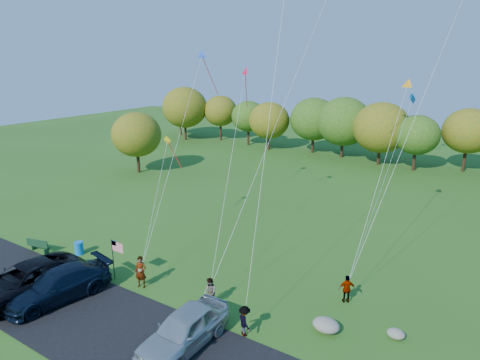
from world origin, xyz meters
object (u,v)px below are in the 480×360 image
Objects in this scene: minivan_dark at (26,281)px; minivan_silver at (184,329)px; flyer_c at (245,321)px; park_bench at (38,245)px; flyer_a at (141,272)px; flyer_d at (347,289)px; flyer_b at (210,292)px; minivan_navy at (58,285)px; trash_barrel at (79,248)px.

minivan_dark is 10.31m from minivan_silver.
park_bench is (-16.69, 0.00, -0.27)m from flyer_c.
flyer_a is at bearing -11.70° from park_bench.
flyer_b is at bearing 1.74° from flyer_d.
minivan_navy reaches higher than trash_barrel.
minivan_navy is 10.64m from flyer_c.
flyer_b reaches higher than park_bench.
minivan_dark is 4.03× the size of flyer_d.
flyer_b is 7.41m from flyer_d.
trash_barrel is (-2.07, 4.99, -0.51)m from minivan_dark.
minivan_silver is (8.39, 0.67, 0.04)m from minivan_navy.
minivan_dark is at bearing -146.84° from minivan_navy.
flyer_a is 1.24× the size of flyer_c.
trash_barrel is at bearing 30.48° from flyer_c.
flyer_a reaches higher than minivan_silver.
flyer_c reaches higher than trash_barrel.
flyer_a is at bearing -8.71° from flyer_d.
minivan_navy is at bearing -175.57° from minivan_silver.
flyer_c is (7.43, -0.53, -0.19)m from flyer_a.
flyer_b is (4.51, 0.62, -0.16)m from flyer_a.
flyer_a is (-5.58, 2.77, 0.03)m from minivan_silver.
flyer_a reaches higher than flyer_b.
minivan_silver reaches higher than park_bench.
flyer_a reaches higher than trash_barrel.
flyer_b reaches higher than trash_barrel.
park_bench is (-13.77, -1.15, -0.29)m from flyer_b.
flyer_b is at bearing 14.33° from flyer_c.
minivan_dark is 1.12× the size of minivan_navy.
minivan_silver reaches higher than trash_barrel.
trash_barrel is (-17.24, -4.12, -0.36)m from flyer_d.
minivan_navy reaches higher than flyer_d.
flyer_c is (1.85, 2.24, -0.16)m from minivan_silver.
minivan_silver is 6.23m from flyer_a.
flyer_a is 1.14× the size of park_bench.
flyer_b is (7.32, 4.06, -0.10)m from minivan_navy.
minivan_silver is 12.79m from trash_barrel.
flyer_a is at bearing -6.79° from trash_barrel.
minivan_silver reaches higher than minivan_navy.
minivan_navy is 3.60× the size of flyer_b.
flyer_c is (10.24, 2.91, -0.12)m from minivan_navy.
minivan_dark is at bearing -53.32° from park_bench.
flyer_c is 0.97× the size of flyer_d.
minivan_silver is at bearing 11.66° from minivan_dark.
flyer_c is at bearing 26.49° from flyer_d.
flyer_b is 13.82m from park_bench.
flyer_b is 11.22m from trash_barrel.
park_bench is at bearing -152.71° from trash_barrel.
flyer_d is (4.96, 7.69, -0.14)m from minivan_silver.
minivan_dark is 7.33× the size of trash_barrel.
minivan_silver is 2.67× the size of flyer_a.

